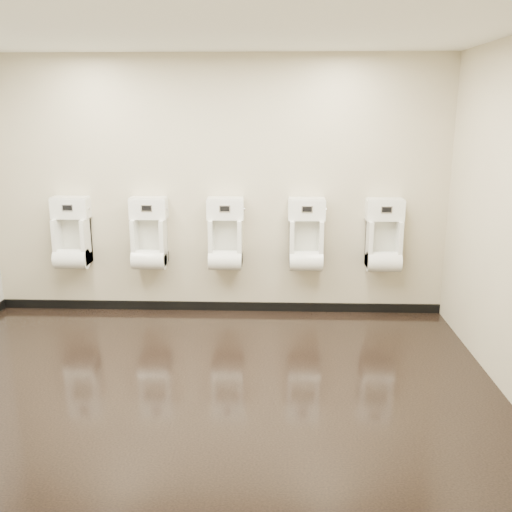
{
  "coord_description": "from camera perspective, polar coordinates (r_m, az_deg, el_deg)",
  "views": [
    {
      "loc": [
        0.64,
        -4.4,
        2.24
      ],
      "look_at": [
        0.47,
        0.55,
        0.95
      ],
      "focal_mm": 40.0,
      "sensor_mm": 36.0,
      "label": 1
    }
  ],
  "objects": [
    {
      "name": "ground",
      "position": [
        4.98,
        -5.76,
        -12.28
      ],
      "size": [
        5.0,
        3.5,
        0.0
      ],
      "primitive_type": "cube",
      "color": "black",
      "rests_on": "ground"
    },
    {
      "name": "ceiling",
      "position": [
        4.48,
        -6.73,
        21.65
      ],
      "size": [
        5.0,
        3.5,
        0.0
      ],
      "primitive_type": "cube",
      "color": "white"
    },
    {
      "name": "back_wall",
      "position": [
        6.24,
        -3.95,
        6.79
      ],
      "size": [
        5.0,
        0.02,
        2.8
      ],
      "primitive_type": "cube",
      "color": "beige",
      "rests_on": "ground"
    },
    {
      "name": "front_wall",
      "position": [
        2.85,
        -11.13,
        -2.89
      ],
      "size": [
        5.0,
        0.02,
        2.8
      ],
      "primitive_type": "cube",
      "color": "beige",
      "rests_on": "ground"
    },
    {
      "name": "skirting_back",
      "position": [
        6.54,
        -3.76,
        -5.02
      ],
      "size": [
        5.0,
        0.02,
        0.1
      ],
      "primitive_type": "cube",
      "color": "black",
      "rests_on": "ground"
    },
    {
      "name": "urinal_0",
      "position": [
        6.56,
        -17.94,
        1.71
      ],
      "size": [
        0.41,
        0.31,
        0.76
      ],
      "color": "white",
      "rests_on": "back_wall"
    },
    {
      "name": "urinal_1",
      "position": [
        6.32,
        -10.63,
        1.7
      ],
      "size": [
        0.41,
        0.31,
        0.76
      ],
      "color": "white",
      "rests_on": "back_wall"
    },
    {
      "name": "urinal_2",
      "position": [
        6.19,
        -3.05,
        1.67
      ],
      "size": [
        0.41,
        0.31,
        0.76
      ],
      "color": "white",
      "rests_on": "back_wall"
    },
    {
      "name": "urinal_3",
      "position": [
        6.18,
        5.04,
        1.6
      ],
      "size": [
        0.41,
        0.31,
        0.76
      ],
      "color": "white",
      "rests_on": "back_wall"
    },
    {
      "name": "urinal_4",
      "position": [
        6.28,
        12.67,
        1.51
      ],
      "size": [
        0.41,
        0.31,
        0.76
      ],
      "color": "white",
      "rests_on": "back_wall"
    }
  ]
}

